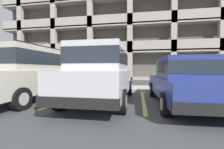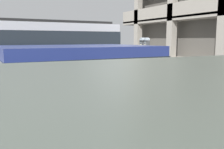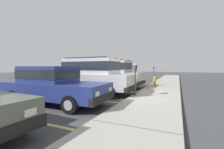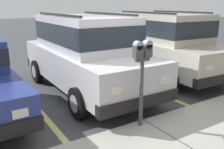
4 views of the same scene
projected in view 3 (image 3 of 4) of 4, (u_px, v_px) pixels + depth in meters
name	position (u px, v px, depth m)	size (l,w,h in m)	color
ground_plane	(129.00, 97.00, 7.69)	(80.00, 80.00, 0.10)	#444749
sidewalk	(155.00, 97.00, 7.15)	(40.00, 2.20, 0.12)	#ADA89E
parking_stall_lines	(91.00, 100.00, 6.89)	(12.06, 4.80, 0.01)	#DBD16B
silver_suv	(92.00, 74.00, 8.53)	(2.03, 4.79, 2.03)	silver
red_sedan	(110.00, 73.00, 11.16)	(2.18, 4.87, 2.03)	beige
dark_hatchback	(53.00, 84.00, 6.10)	(1.94, 4.53, 1.54)	navy
parking_meter_near	(135.00, 72.00, 7.30)	(0.35, 0.12, 1.55)	#47474C
parking_meter_far	(154.00, 72.00, 12.76)	(0.15, 0.12, 1.50)	#47474C
fire_hydrant	(155.00, 81.00, 11.34)	(0.30, 0.30, 0.70)	gold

